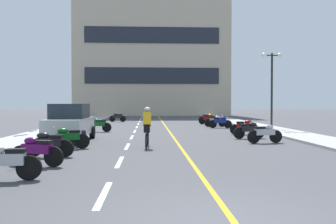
{
  "coord_description": "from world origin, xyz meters",
  "views": [
    {
      "loc": [
        -1.08,
        -5.25,
        1.87
      ],
      "look_at": [
        0.03,
        15.19,
        1.33
      ],
      "focal_mm": 38.09,
      "sensor_mm": 36.0,
      "label": 1
    }
  ],
  "objects_px": {
    "motorcycle_10": "(216,120)",
    "motorcycle_11": "(209,119)",
    "street_lamp_mid": "(272,73)",
    "parked_car_near": "(70,122)",
    "motorcycle_1": "(37,150)",
    "motorcycle_9": "(215,121)",
    "motorcycle_6": "(245,127)",
    "motorcycle_0": "(5,161)",
    "motorcycle_3": "(68,138)",
    "motorcycle_8": "(220,122)",
    "motorcycle_12": "(208,118)",
    "cyclist_rider": "(147,126)",
    "motorcycle_7": "(98,125)",
    "motorcycle_13": "(117,117)",
    "motorcycle_2": "(49,143)",
    "motorcycle_4": "(265,133)",
    "motorcycle_5": "(249,130)"
  },
  "relations": [
    {
      "from": "motorcycle_1",
      "to": "motorcycle_7",
      "type": "distance_m",
      "value": 12.33
    },
    {
      "from": "motorcycle_0",
      "to": "motorcycle_1",
      "type": "bearing_deg",
      "value": 85.73
    },
    {
      "from": "parked_car_near",
      "to": "motorcycle_9",
      "type": "bearing_deg",
      "value": 48.14
    },
    {
      "from": "motorcycle_3",
      "to": "motorcycle_8",
      "type": "xyz_separation_m",
      "value": [
        8.53,
        11.47,
        0.0
      ]
    },
    {
      "from": "motorcycle_7",
      "to": "motorcycle_12",
      "type": "bearing_deg",
      "value": 48.39
    },
    {
      "from": "motorcycle_10",
      "to": "motorcycle_11",
      "type": "bearing_deg",
      "value": 101.91
    },
    {
      "from": "motorcycle_0",
      "to": "motorcycle_10",
      "type": "xyz_separation_m",
      "value": [
        8.98,
        20.54,
        0.0
      ]
    },
    {
      "from": "motorcycle_13",
      "to": "parked_car_near",
      "type": "bearing_deg",
      "value": -92.44
    },
    {
      "from": "motorcycle_9",
      "to": "motorcycle_10",
      "type": "height_order",
      "value": "same"
    },
    {
      "from": "motorcycle_7",
      "to": "cyclist_rider",
      "type": "relative_size",
      "value": 0.94
    },
    {
      "from": "street_lamp_mid",
      "to": "motorcycle_3",
      "type": "xyz_separation_m",
      "value": [
        -11.6,
        -9.34,
        -3.41
      ]
    },
    {
      "from": "motorcycle_10",
      "to": "motorcycle_2",
      "type": "bearing_deg",
      "value": -118.04
    },
    {
      "from": "parked_car_near",
      "to": "motorcycle_11",
      "type": "bearing_deg",
      "value": 55.95
    },
    {
      "from": "motorcycle_12",
      "to": "motorcycle_3",
      "type": "bearing_deg",
      "value": -115.5
    },
    {
      "from": "motorcycle_11",
      "to": "motorcycle_12",
      "type": "relative_size",
      "value": 1.0
    },
    {
      "from": "parked_car_near",
      "to": "motorcycle_6",
      "type": "relative_size",
      "value": 2.55
    },
    {
      "from": "street_lamp_mid",
      "to": "parked_car_near",
      "type": "bearing_deg",
      "value": -152.44
    },
    {
      "from": "street_lamp_mid",
      "to": "motorcycle_4",
      "type": "height_order",
      "value": "street_lamp_mid"
    },
    {
      "from": "motorcycle_6",
      "to": "motorcycle_8",
      "type": "xyz_separation_m",
      "value": [
        -0.31,
        5.51,
        0.0
      ]
    },
    {
      "from": "motorcycle_13",
      "to": "motorcycle_5",
      "type": "bearing_deg",
      "value": -63.79
    },
    {
      "from": "motorcycle_2",
      "to": "motorcycle_5",
      "type": "bearing_deg",
      "value": 34.05
    },
    {
      "from": "motorcycle_1",
      "to": "motorcycle_6",
      "type": "distance_m",
      "value": 13.22
    },
    {
      "from": "motorcycle_10",
      "to": "motorcycle_12",
      "type": "distance_m",
      "value": 3.54
    },
    {
      "from": "motorcycle_2",
      "to": "motorcycle_5",
      "type": "xyz_separation_m",
      "value": [
        8.65,
        5.84,
        0.0
      ]
    },
    {
      "from": "motorcycle_0",
      "to": "motorcycle_5",
      "type": "distance_m",
      "value": 12.88
    },
    {
      "from": "street_lamp_mid",
      "to": "motorcycle_0",
      "type": "xyz_separation_m",
      "value": [
        -11.79,
        -15.13,
        -3.41
      ]
    },
    {
      "from": "motorcycle_5",
      "to": "motorcycle_1",
      "type": "bearing_deg",
      "value": -138.31
    },
    {
      "from": "motorcycle_11",
      "to": "cyclist_rider",
      "type": "relative_size",
      "value": 0.96
    },
    {
      "from": "motorcycle_9",
      "to": "motorcycle_11",
      "type": "height_order",
      "value": "same"
    },
    {
      "from": "motorcycle_4",
      "to": "motorcycle_12",
      "type": "bearing_deg",
      "value": 89.62
    },
    {
      "from": "motorcycle_3",
      "to": "motorcycle_11",
      "type": "bearing_deg",
      "value": 62.63
    },
    {
      "from": "motorcycle_5",
      "to": "motorcycle_4",
      "type": "bearing_deg",
      "value": -85.87
    },
    {
      "from": "street_lamp_mid",
      "to": "motorcycle_2",
      "type": "bearing_deg",
      "value": -135.87
    },
    {
      "from": "motorcycle_7",
      "to": "motorcycle_11",
      "type": "relative_size",
      "value": 0.98
    },
    {
      "from": "street_lamp_mid",
      "to": "cyclist_rider",
      "type": "height_order",
      "value": "street_lamp_mid"
    },
    {
      "from": "motorcycle_12",
      "to": "cyclist_rider",
      "type": "height_order",
      "value": "cyclist_rider"
    },
    {
      "from": "motorcycle_10",
      "to": "cyclist_rider",
      "type": "xyz_separation_m",
      "value": [
        -5.61,
        -14.44,
        0.41
      ]
    },
    {
      "from": "motorcycle_12",
      "to": "cyclist_rider",
      "type": "relative_size",
      "value": 0.96
    },
    {
      "from": "street_lamp_mid",
      "to": "motorcycle_12",
      "type": "height_order",
      "value": "street_lamp_mid"
    },
    {
      "from": "motorcycle_2",
      "to": "motorcycle_6",
      "type": "relative_size",
      "value": 1.03
    },
    {
      "from": "motorcycle_1",
      "to": "motorcycle_5",
      "type": "bearing_deg",
      "value": 41.69
    },
    {
      "from": "motorcycle_9",
      "to": "motorcycle_0",
      "type": "bearing_deg",
      "value": -114.63
    },
    {
      "from": "motorcycle_0",
      "to": "motorcycle_6",
      "type": "distance_m",
      "value": 14.82
    },
    {
      "from": "motorcycle_2",
      "to": "motorcycle_10",
      "type": "relative_size",
      "value": 1.0
    },
    {
      "from": "motorcycle_2",
      "to": "motorcycle_11",
      "type": "xyz_separation_m",
      "value": [
        8.64,
        18.43,
        0.0
      ]
    },
    {
      "from": "motorcycle_10",
      "to": "motorcycle_11",
      "type": "height_order",
      "value": "same"
    },
    {
      "from": "motorcycle_1",
      "to": "motorcycle_9",
      "type": "distance_m",
      "value": 18.88
    },
    {
      "from": "motorcycle_0",
      "to": "motorcycle_3",
      "type": "xyz_separation_m",
      "value": [
        0.19,
        5.79,
        0.0
      ]
    },
    {
      "from": "motorcycle_5",
      "to": "motorcycle_8",
      "type": "distance_m",
      "value": 7.72
    },
    {
      "from": "motorcycle_2",
      "to": "motorcycle_4",
      "type": "distance_m",
      "value": 9.57
    }
  ]
}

